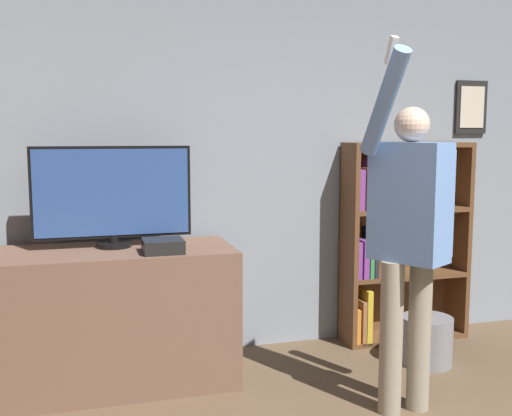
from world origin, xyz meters
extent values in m
cube|color=gray|center=(0.00, 2.81, 1.35)|extent=(6.14, 0.06, 2.70)
cube|color=black|center=(1.60, 2.77, 1.80)|extent=(0.28, 0.02, 0.42)
cube|color=beige|center=(1.60, 2.75, 1.80)|extent=(0.21, 0.01, 0.33)
cube|color=brown|center=(-1.23, 2.35, 0.44)|extent=(1.47, 0.67, 0.87)
cylinder|color=black|center=(-1.23, 2.44, 0.89)|extent=(0.22, 0.22, 0.03)
cylinder|color=black|center=(-1.23, 2.44, 0.93)|extent=(0.06, 0.06, 0.05)
cube|color=black|center=(-1.23, 2.44, 1.22)|extent=(0.98, 0.04, 0.58)
cube|color=#2D4C8C|center=(-1.23, 2.42, 1.22)|extent=(0.95, 0.01, 0.54)
cube|color=black|center=(-0.95, 2.17, 0.91)|extent=(0.24, 0.23, 0.08)
cube|color=brown|center=(0.49, 2.62, 0.76)|extent=(0.04, 0.28, 1.52)
cube|color=brown|center=(1.44, 2.62, 0.76)|extent=(0.04, 0.28, 1.52)
cube|color=brown|center=(0.96, 2.75, 0.76)|extent=(0.99, 0.01, 1.52)
cube|color=brown|center=(0.96, 2.62, 0.02)|extent=(0.92, 0.28, 0.04)
cube|color=brown|center=(0.96, 2.62, 0.51)|extent=(0.92, 0.28, 0.04)
cube|color=brown|center=(0.96, 2.62, 1.02)|extent=(0.92, 0.28, 0.04)
cube|color=brown|center=(0.96, 2.62, 1.51)|extent=(0.92, 0.28, 0.04)
cube|color=orange|center=(0.52, 2.60, 0.16)|extent=(0.03, 0.25, 0.28)
cube|color=#99663D|center=(0.57, 2.59, 0.18)|extent=(0.03, 0.21, 0.33)
cube|color=gold|center=(0.61, 2.59, 0.22)|extent=(0.04, 0.22, 0.41)
cube|color=#7A3889|center=(0.52, 2.59, 0.66)|extent=(0.03, 0.23, 0.27)
cube|color=#7A3889|center=(0.57, 2.60, 0.67)|extent=(0.04, 0.24, 0.28)
cube|color=#338447|center=(0.62, 2.60, 0.66)|extent=(0.03, 0.24, 0.28)
cube|color=#232328|center=(0.66, 2.60, 0.71)|extent=(0.03, 0.24, 0.36)
cube|color=#7A3889|center=(0.52, 2.58, 1.18)|extent=(0.04, 0.20, 0.30)
cube|color=#99663D|center=(0.57, 2.61, 1.19)|extent=(0.03, 0.26, 0.31)
cube|color=#7A3889|center=(0.61, 2.60, 1.22)|extent=(0.04, 0.23, 0.37)
cube|color=beige|center=(0.67, 2.60, 1.23)|extent=(0.04, 0.24, 0.39)
cylinder|color=gray|center=(0.24, 1.51, 0.44)|extent=(0.13, 0.13, 0.88)
cylinder|color=gray|center=(0.42, 1.51, 0.44)|extent=(0.13, 0.13, 0.88)
cube|color=#6B93D1|center=(0.33, 1.51, 1.21)|extent=(0.40, 0.47, 0.66)
sphere|color=beige|center=(0.33, 1.51, 1.64)|extent=(0.19, 0.19, 0.19)
cylinder|color=#6B93D1|center=(0.57, 1.51, 1.20)|extent=(0.09, 0.09, 0.61)
cylinder|color=#6B93D1|center=(0.10, 1.39, 1.74)|extent=(0.09, 0.42, 0.55)
cube|color=white|center=(0.10, 1.33, 2.00)|extent=(0.04, 0.09, 0.14)
cylinder|color=gray|center=(0.85, 2.10, 0.17)|extent=(0.35, 0.35, 0.33)
camera|label=1|loc=(-1.39, -1.41, 1.58)|focal=42.00mm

